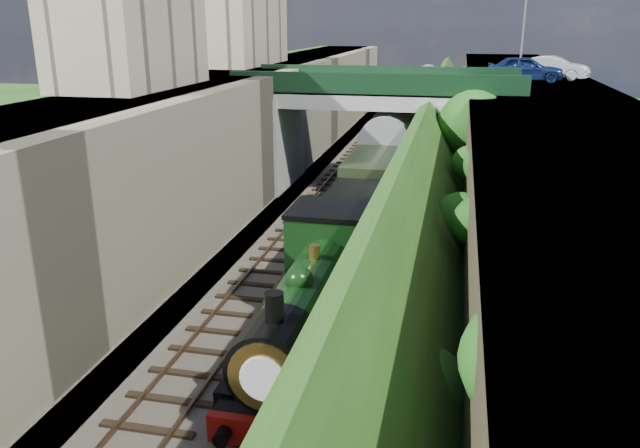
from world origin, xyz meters
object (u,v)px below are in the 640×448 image
at_px(tree, 475,128).
at_px(car_silver, 553,68).
at_px(tender, 354,234).
at_px(lamppost, 524,26).
at_px(locomotive, 313,304).
at_px(road_bridge, 386,125).
at_px(car_blue, 525,69).

height_order(tree, car_silver, car_silver).
height_order(car_silver, tender, car_silver).
distance_m(tree, lamppost, 11.96).
distance_m(locomotive, tender, 7.37).
xyz_separation_m(tree, locomotive, (-4.71, -16.50, -2.75)).
xyz_separation_m(lamppost, car_silver, (2.06, 0.45, -2.58)).
bearing_deg(tree, car_silver, 65.88).
distance_m(road_bridge, car_blue, 10.11).
height_order(lamppost, locomotive, lamppost).
relative_size(car_silver, tender, 0.75).
height_order(tree, locomotive, tree).
relative_size(road_bridge, lamppost, 2.67).
xyz_separation_m(road_bridge, locomotive, (0.26, -20.10, -2.18)).
height_order(car_blue, car_silver, car_blue).
bearing_deg(tender, lamppost, 68.95).
bearing_deg(locomotive, tree, 74.06).
distance_m(car_silver, locomotive, 29.55).
xyz_separation_m(car_blue, locomotive, (-7.72, -25.55, -5.15)).
relative_size(lamppost, tender, 1.00).
xyz_separation_m(car_blue, car_silver, (1.90, 1.92, -0.05)).
bearing_deg(locomotive, car_blue, 73.18).
xyz_separation_m(road_bridge, car_silver, (9.88, 7.37, 2.91)).
bearing_deg(car_blue, tender, 156.71).
height_order(road_bridge, car_blue, car_blue).
height_order(lamppost, car_blue, lamppost).
bearing_deg(tree, locomotive, -105.94).
bearing_deg(tender, tree, 62.72).
bearing_deg(road_bridge, lamppost, 41.48).
xyz_separation_m(tree, car_silver, (4.91, 10.97, 2.34)).
height_order(lamppost, car_silver, lamppost).
distance_m(lamppost, car_blue, 2.93).
relative_size(road_bridge, car_blue, 3.45).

